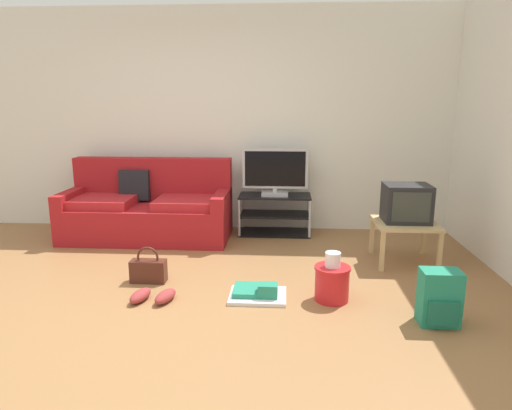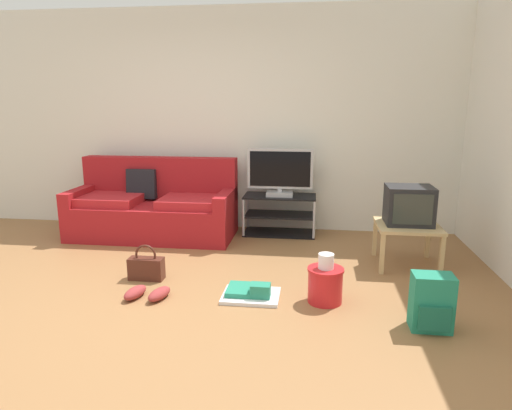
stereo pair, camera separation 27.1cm
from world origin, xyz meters
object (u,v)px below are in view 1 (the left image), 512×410
object	(u,v)px
couch	(148,210)
cleaning_bucket	(332,280)
tv_stand	(275,214)
handbag	(148,270)
flat_tv	(275,173)
side_table	(405,227)
backpack	(439,298)
sneakers_pair	(153,296)
floor_tray	(257,293)
crt_tv	(406,203)

from	to	relation	value
couch	cleaning_bucket	world-z (taller)	couch
tv_stand	handbag	size ratio (longest dim) A/B	2.62
flat_tv	cleaning_bucket	distance (m)	2.03
couch	flat_tv	distance (m)	1.57
side_table	cleaning_bucket	bearing A→B (deg)	-130.15
flat_tv	backpack	world-z (taller)	flat_tv
sneakers_pair	floor_tray	xyz separation A→B (m)	(0.84, 0.12, -0.01)
backpack	handbag	xyz separation A→B (m)	(-2.34, 0.64, -0.09)
handbag	sneakers_pair	distance (m)	0.43
sneakers_pair	tv_stand	bearing A→B (deg)	65.10
couch	side_table	bearing A→B (deg)	-13.75
backpack	cleaning_bucket	size ratio (longest dim) A/B	1.00
couch	sneakers_pair	size ratio (longest dim) A/B	4.94
handbag	flat_tv	bearing A→B (deg)	55.70
cleaning_bucket	sneakers_pair	bearing A→B (deg)	-175.30
crt_tv	handbag	world-z (taller)	crt_tv
backpack	handbag	bearing A→B (deg)	177.57
floor_tray	tv_stand	bearing A→B (deg)	87.13
couch	floor_tray	distance (m)	2.18
handbag	floor_tray	world-z (taller)	handbag
crt_tv	sneakers_pair	world-z (taller)	crt_tv
side_table	sneakers_pair	size ratio (longest dim) A/B	1.53
backpack	cleaning_bucket	xyz separation A→B (m)	(-0.73, 0.36, -0.03)
side_table	couch	bearing A→B (deg)	166.25
couch	floor_tray	bearing A→B (deg)	-49.56
handbag	couch	bearing A→B (deg)	106.48
couch	handbag	bearing A→B (deg)	-73.52
flat_tv	handbag	distance (m)	2.04
flat_tv	crt_tv	xyz separation A→B (m)	(1.32, -0.90, -0.15)
handbag	floor_tray	bearing A→B (deg)	-15.42
crt_tv	sneakers_pair	xyz separation A→B (m)	(-2.26, -1.09, -0.56)
tv_stand	floor_tray	bearing A→B (deg)	-92.87
backpack	couch	bearing A→B (deg)	156.63
handbag	sneakers_pair	bearing A→B (deg)	-68.87
tv_stand	backpack	xyz separation A→B (m)	(1.25, -2.25, -0.04)
cleaning_bucket	couch	bearing A→B (deg)	140.68
couch	side_table	size ratio (longest dim) A/B	3.22
sneakers_pair	flat_tv	bearing A→B (deg)	64.86
sneakers_pair	couch	bearing A→B (deg)	107.55
side_table	floor_tray	xyz separation A→B (m)	(-1.42, -0.95, -0.33)
couch	crt_tv	xyz separation A→B (m)	(2.81, -0.67, 0.27)
handbag	cleaning_bucket	size ratio (longest dim) A/B	0.81
couch	tv_stand	size ratio (longest dim) A/B	2.21
side_table	cleaning_bucket	world-z (taller)	side_table
crt_tv	floor_tray	distance (m)	1.81
couch	sneakers_pair	xyz separation A→B (m)	(0.56, -1.76, -0.29)
crt_tv	cleaning_bucket	size ratio (longest dim) A/B	1.08
cleaning_bucket	backpack	bearing A→B (deg)	-26.03
side_table	sneakers_pair	xyz separation A→B (m)	(-2.26, -1.07, -0.32)
side_table	backpack	size ratio (longest dim) A/B	1.45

